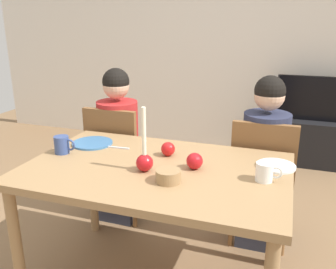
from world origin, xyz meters
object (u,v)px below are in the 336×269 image
Objects in this scene: tv at (316,99)px; plate_left at (92,143)px; chair_left at (117,157)px; chair_right at (262,176)px; dining_table at (156,181)px; apple_by_left_plate at (168,149)px; mug_left at (62,145)px; person_right_child at (263,166)px; candle_centerpiece at (144,158)px; plate_right at (276,166)px; person_left_child at (119,148)px; mug_right at (265,172)px; apple_near_candle at (195,161)px; bowl_walnuts at (168,176)px; tv_stand at (310,142)px.

plate_left is (-1.41, -2.09, 0.05)m from tv.
chair_left and chair_right have the same top height.
tv is at bearing 55.98° from plate_left.
apple_by_left_plate is (0.01, 0.18, 0.12)m from dining_table.
mug_left reaches higher than plate_left.
person_right_child is 0.94m from candle_centerpiece.
person_right_child is at bearing 22.51° from plate_left.
chair_left is 4.38× the size of plate_right.
chair_right is (0.52, 0.61, -0.15)m from dining_table.
person_left_child is 4.64× the size of plate_left.
mug_right is 0.58m from apple_by_left_plate.
person_left_child reaches higher than dining_table.
tv is 2.37m from apple_near_candle.
mug_left is at bearing -94.36° from person_left_child.
person_right_child is 5.71× the size of plate_right.
mug_left is at bearing -123.13° from tv.
bowl_walnuts is (-0.49, -0.36, 0.02)m from plate_right.
chair_left is 1.24m from plate_right.
candle_centerpiece reaches higher than plate_left.
tv_stand is at bearing 56.86° from mug_left.
bowl_walnuts is at bearing -13.36° from mug_left.
plate_left is 1.96× the size of mug_right.
chair_right is 0.77× the size of person_right_child.
dining_table is 0.65m from plate_right.
chair_left reaches higher than plate_left.
chair_left is 0.66m from mug_left.
person_right_child is at bearing 61.97° from apple_near_candle.
person_right_child is 0.91m from bowl_walnuts.
apple_near_candle is (-0.32, -0.60, 0.22)m from person_right_child.
candle_centerpiece reaches higher than plate_right.
tv_stand is at bearing 67.20° from apple_by_left_plate.
person_left_child is at bearing 94.64° from plate_left.
tv is 5.94× the size of mug_left.
person_left_child is (-1.06, 0.03, 0.06)m from chair_right.
tv is at bearing 56.87° from mug_left.
mug_right is at bearing 0.64° from dining_table.
bowl_walnuts is (0.63, -0.37, 0.02)m from plate_left.
bowl_walnuts is at bearing -143.54° from plate_right.
mug_right is (1.11, -0.63, 0.23)m from person_left_child.
chair_right is (1.06, 0.00, 0.00)m from chair_left.
apple_by_left_plate is at bearing -40.03° from person_left_child.
apple_near_candle is at bearing -107.18° from tv.
chair_right is 6.76× the size of mug_left.
tv reaches higher than chair_right.
candle_centerpiece is at bearing -129.46° from chair_right.
plate_right is at bearing 22.08° from apple_near_candle.
chair_right is at bearing 102.30° from plate_right.
dining_table is 0.82m from chair_right.
tv is 3.85× the size of plate_right.
plate_left is (-0.51, 0.21, 0.09)m from dining_table.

